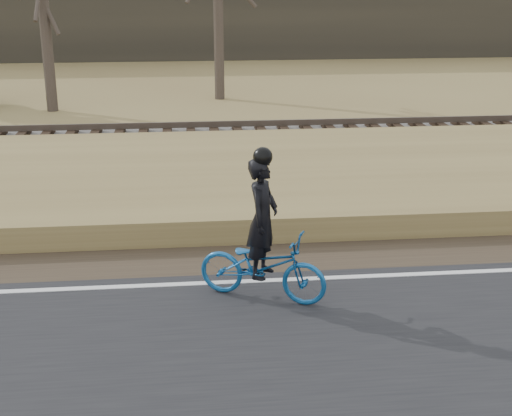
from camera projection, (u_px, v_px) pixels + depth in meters
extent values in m
plane|color=#94824B|center=(31.00, 301.00, 10.02)|extent=(120.00, 120.00, 0.00)
cube|color=silver|center=(33.00, 290.00, 10.19)|extent=(120.00, 0.12, 0.01)
cube|color=#473A2B|center=(46.00, 266.00, 11.15)|extent=(120.00, 1.60, 0.04)
cube|color=#94824B|center=(72.00, 197.00, 13.92)|extent=(120.00, 5.00, 0.44)
cube|color=slate|center=(94.00, 150.00, 17.50)|extent=(120.00, 3.00, 0.45)
cube|color=black|center=(93.00, 139.00, 17.41)|extent=(120.00, 2.40, 0.14)
cube|color=brown|center=(89.00, 139.00, 16.68)|extent=(120.00, 0.07, 0.15)
cube|color=brown|center=(96.00, 127.00, 18.04)|extent=(120.00, 0.07, 0.15)
imported|color=#155595|center=(262.00, 266.00, 9.82)|extent=(1.93, 1.35, 0.96)
imported|color=black|center=(263.00, 218.00, 9.60)|extent=(0.62, 0.72, 1.67)
sphere|color=black|center=(263.00, 157.00, 9.33)|extent=(0.26, 0.26, 0.26)
cylinder|color=#4B3F37|center=(44.00, 15.00, 22.67)|extent=(0.36, 0.36, 6.17)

